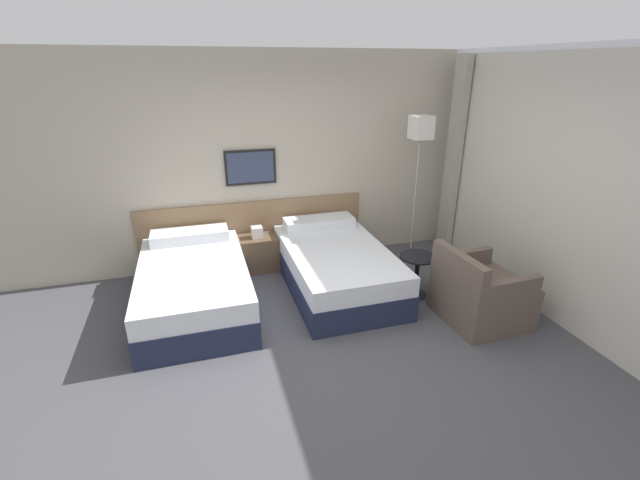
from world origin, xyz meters
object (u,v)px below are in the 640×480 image
at_px(nightstand, 258,253).
at_px(side_table, 417,268).
at_px(bed_near_window, 336,266).
at_px(floor_lamp, 420,140).
at_px(armchair, 480,295).
at_px(bed_near_door, 194,285).

relative_size(nightstand, side_table, 1.19).
height_order(bed_near_window, floor_lamp, floor_lamp).
bearing_deg(armchair, bed_near_window, 45.10).
bearing_deg(bed_near_door, armchair, -21.27).
bearing_deg(bed_near_window, nightstand, 138.06).
bearing_deg(nightstand, armchair, -42.25).
relative_size(nightstand, floor_lamp, 0.31).
height_order(bed_near_door, armchair, armchair).
xyz_separation_m(bed_near_window, side_table, (0.83, -0.47, 0.08)).
height_order(side_table, armchair, armchair).
distance_m(side_table, armchair, 0.75).
distance_m(floor_lamp, side_table, 1.62).
relative_size(bed_near_door, side_table, 3.88).
distance_m(bed_near_window, floor_lamp, 1.89).
bearing_deg(floor_lamp, armchair, -90.23).
xyz_separation_m(bed_near_door, side_table, (2.47, -0.47, 0.08)).
height_order(bed_near_window, nightstand, bed_near_window).
height_order(bed_near_door, side_table, bed_near_door).
xyz_separation_m(bed_near_window, nightstand, (-0.82, 0.74, -0.03)).
xyz_separation_m(nightstand, side_table, (1.65, -1.21, 0.11)).
distance_m(nightstand, armchair, 2.75).
bearing_deg(bed_near_door, floor_lamp, 8.19).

